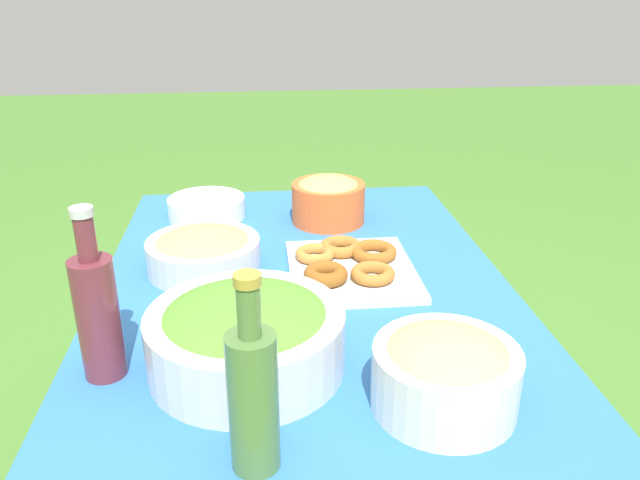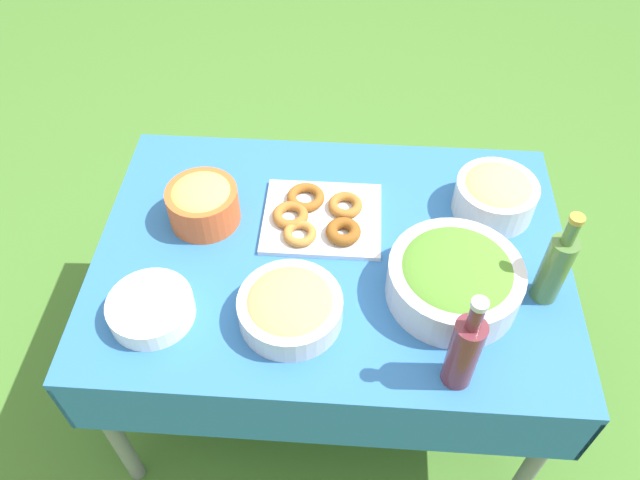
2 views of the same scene
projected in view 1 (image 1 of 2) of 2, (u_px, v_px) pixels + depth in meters
The scene contains 9 objects.
picnic_table at pixel (305, 316), 1.51m from camera, with size 1.37×0.96×0.73m.
salad_bowl at pixel (246, 334), 1.13m from camera, with size 0.36×0.36×0.13m.
pasta_bowl at pixel (446, 371), 1.02m from camera, with size 0.24×0.24×0.13m.
donut_platter at pixel (349, 265), 1.51m from camera, with size 0.35×0.30×0.05m.
plate_stack at pixel (207, 207), 1.86m from camera, with size 0.23×0.23×0.06m.
olive_oil_bottle at pixel (253, 395), 0.88m from camera, with size 0.07×0.07×0.31m.
wine_bottle at pixel (97, 312), 1.08m from camera, with size 0.08×0.08×0.32m.
bread_bowl at pixel (203, 251), 1.52m from camera, with size 0.28×0.28×0.10m.
fruit_bowl at pixel (328, 198), 1.81m from camera, with size 0.21×0.21×0.14m.
Camera 1 is at (1.31, -0.10, 1.39)m, focal length 35.00 mm.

